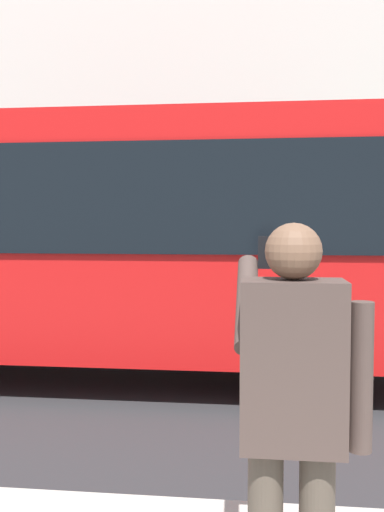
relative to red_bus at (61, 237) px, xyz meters
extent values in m
plane|color=#2B2B2D|center=(-2.60, -0.19, -1.68)|extent=(60.00, 60.00, 0.00)
cube|color=beige|center=(-2.60, -6.99, 4.32)|extent=(28.00, 0.80, 12.00)
cube|color=red|center=(-0.02, -0.01, 0.02)|extent=(9.00, 2.50, 2.60)
cube|color=black|center=(-0.02, 1.25, 0.42)|extent=(7.60, 0.06, 1.10)
cylinder|color=black|center=(-3.02, -1.11, -1.18)|extent=(1.00, 0.28, 1.00)
cylinder|color=black|center=(-3.02, 1.09, -1.18)|extent=(1.00, 0.28, 1.00)
cube|color=#473833|center=(-2.53, 4.51, -0.38)|extent=(0.40, 0.24, 0.66)
sphere|color=brown|center=(-2.53, 4.51, 0.06)|extent=(0.22, 0.22, 0.22)
cylinder|color=#473833|center=(-2.79, 4.51, -0.42)|extent=(0.09, 0.09, 0.58)
cylinder|color=#473833|center=(-2.35, 4.35, -0.16)|extent=(0.09, 0.48, 0.37)
cube|color=black|center=(-2.43, 4.21, 0.04)|extent=(0.07, 0.01, 0.14)
camera|label=1|loc=(-2.40, 6.71, 0.16)|focal=39.84mm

